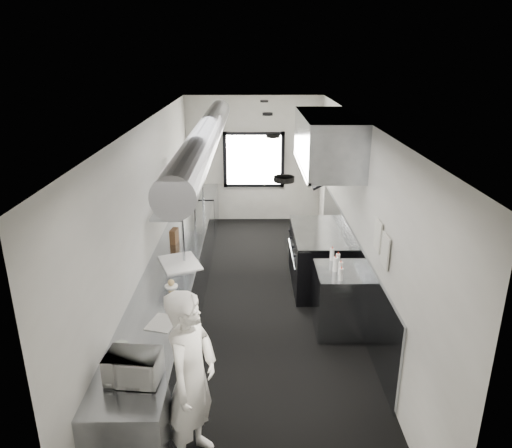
{
  "coord_description": "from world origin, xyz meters",
  "views": [
    {
      "loc": [
        -0.05,
        -6.6,
        3.7
      ],
      "look_at": [
        0.01,
        -0.2,
        1.39
      ],
      "focal_mm": 33.88,
      "sensor_mm": 36.0,
      "label": 1
    }
  ],
  "objects_px": {
    "far_work_table": "(200,212)",
    "small_plate": "(171,286)",
    "plate_stack_c": "(181,176)",
    "knife_block": "(174,236)",
    "squeeze_bottle_c": "(335,264)",
    "squeeze_bottle_e": "(332,254)",
    "plate_stack_d": "(185,168)",
    "squeeze_bottle_a": "(341,274)",
    "range": "(318,258)",
    "bottle_station": "(339,300)",
    "deli_tub_b": "(119,353)",
    "deli_tub_a": "(121,348)",
    "plate_stack_a": "(172,194)",
    "plate_stack_b": "(178,187)",
    "prep_counter": "(174,294)",
    "pass_shelf": "(182,191)",
    "squeeze_bottle_d": "(338,260)",
    "exhaust_hood": "(327,142)",
    "squeeze_bottle_b": "(341,268)",
    "microwave": "(133,367)",
    "cutting_board": "(180,263)",
    "line_cook": "(192,379)"
  },
  "relations": [
    {
      "from": "far_work_table",
      "to": "small_plate",
      "type": "distance_m",
      "value": 4.37
    },
    {
      "from": "small_plate",
      "to": "plate_stack_c",
      "type": "relative_size",
      "value": 0.49
    },
    {
      "from": "knife_block",
      "to": "squeeze_bottle_c",
      "type": "xyz_separation_m",
      "value": [
        2.31,
        -1.04,
        -0.01
      ]
    },
    {
      "from": "squeeze_bottle_e",
      "to": "plate_stack_d",
      "type": "bearing_deg",
      "value": 137.84
    },
    {
      "from": "squeeze_bottle_a",
      "to": "range",
      "type": "bearing_deg",
      "value": 92.03
    },
    {
      "from": "bottle_station",
      "to": "knife_block",
      "type": "xyz_separation_m",
      "value": [
        -2.39,
        1.03,
        0.56
      ]
    },
    {
      "from": "deli_tub_b",
      "to": "squeeze_bottle_a",
      "type": "height_order",
      "value": "squeeze_bottle_a"
    },
    {
      "from": "plate_stack_c",
      "to": "bottle_station",
      "type": "bearing_deg",
      "value": -38.23
    },
    {
      "from": "deli_tub_a",
      "to": "squeeze_bottle_e",
      "type": "relative_size",
      "value": 0.76
    },
    {
      "from": "range",
      "to": "deli_tub_a",
      "type": "distance_m",
      "value": 4.05
    },
    {
      "from": "deli_tub_b",
      "to": "plate_stack_d",
      "type": "height_order",
      "value": "plate_stack_d"
    },
    {
      "from": "plate_stack_a",
      "to": "plate_stack_d",
      "type": "height_order",
      "value": "plate_stack_d"
    },
    {
      "from": "range",
      "to": "deli_tub_a",
      "type": "bearing_deg",
      "value": -126.2
    },
    {
      "from": "plate_stack_b",
      "to": "small_plate",
      "type": "bearing_deg",
      "value": -86.01
    },
    {
      "from": "deli_tub_a",
      "to": "small_plate",
      "type": "bearing_deg",
      "value": 79.0
    },
    {
      "from": "prep_counter",
      "to": "far_work_table",
      "type": "height_order",
      "value": "same"
    },
    {
      "from": "plate_stack_a",
      "to": "plate_stack_c",
      "type": "height_order",
      "value": "plate_stack_c"
    },
    {
      "from": "small_plate",
      "to": "plate_stack_b",
      "type": "xyz_separation_m",
      "value": [
        -0.12,
        1.76,
        0.8
      ]
    },
    {
      "from": "deli_tub_b",
      "to": "plate_stack_a",
      "type": "xyz_separation_m",
      "value": [
        0.11,
        2.87,
        0.76
      ]
    },
    {
      "from": "pass_shelf",
      "to": "bottle_station",
      "type": "xyz_separation_m",
      "value": [
        2.34,
        -1.7,
        -1.09
      ]
    },
    {
      "from": "squeeze_bottle_d",
      "to": "plate_stack_c",
      "type": "bearing_deg",
      "value": 144.01
    },
    {
      "from": "deli_tub_b",
      "to": "plate_stack_b",
      "type": "xyz_separation_m",
      "value": [
        0.15,
        3.25,
        0.76
      ]
    },
    {
      "from": "exhaust_hood",
      "to": "plate_stack_b",
      "type": "distance_m",
      "value": 2.39
    },
    {
      "from": "small_plate",
      "to": "knife_block",
      "type": "xyz_separation_m",
      "value": [
        -0.18,
        1.48,
        0.1
      ]
    },
    {
      "from": "range",
      "to": "squeeze_bottle_b",
      "type": "relative_size",
      "value": 9.09
    },
    {
      "from": "squeeze_bottle_a",
      "to": "squeeze_bottle_b",
      "type": "bearing_deg",
      "value": 82.49
    },
    {
      "from": "squeeze_bottle_c",
      "to": "prep_counter",
      "type": "bearing_deg",
      "value": 174.44
    },
    {
      "from": "knife_block",
      "to": "exhaust_hood",
      "type": "bearing_deg",
      "value": 17.72
    },
    {
      "from": "far_work_table",
      "to": "squeeze_bottle_d",
      "type": "height_order",
      "value": "squeeze_bottle_d"
    },
    {
      "from": "pass_shelf",
      "to": "plate_stack_d",
      "type": "xyz_separation_m",
      "value": [
        -0.04,
        0.73,
        0.2
      ]
    },
    {
      "from": "far_work_table",
      "to": "plate_stack_a",
      "type": "height_order",
      "value": "plate_stack_a"
    },
    {
      "from": "deli_tub_a",
      "to": "plate_stack_a",
      "type": "bearing_deg",
      "value": 87.67
    },
    {
      "from": "exhaust_hood",
      "to": "plate_stack_c",
      "type": "distance_m",
      "value": 2.44
    },
    {
      "from": "far_work_table",
      "to": "squeeze_bottle_e",
      "type": "height_order",
      "value": "squeeze_bottle_e"
    },
    {
      "from": "plate_stack_c",
      "to": "squeeze_bottle_a",
      "type": "bearing_deg",
      "value": -43.03
    },
    {
      "from": "small_plate",
      "to": "prep_counter",
      "type": "bearing_deg",
      "value": 97.45
    },
    {
      "from": "squeeze_bottle_a",
      "to": "prep_counter",
      "type": "bearing_deg",
      "value": 167.56
    },
    {
      "from": "pass_shelf",
      "to": "microwave",
      "type": "distance_m",
      "value": 4.0
    },
    {
      "from": "prep_counter",
      "to": "cutting_board",
      "type": "height_order",
      "value": "cutting_board"
    },
    {
      "from": "deli_tub_b",
      "to": "squeeze_bottle_b",
      "type": "distance_m",
      "value": 3.05
    },
    {
      "from": "exhaust_hood",
      "to": "squeeze_bottle_c",
      "type": "xyz_separation_m",
      "value": [
        -0.03,
        -1.42,
        -1.39
      ]
    },
    {
      "from": "pass_shelf",
      "to": "bottle_station",
      "type": "bearing_deg",
      "value": -35.99
    },
    {
      "from": "microwave",
      "to": "prep_counter",
      "type": "bearing_deg",
      "value": 96.82
    },
    {
      "from": "range",
      "to": "small_plate",
      "type": "relative_size",
      "value": 9.76
    },
    {
      "from": "small_plate",
      "to": "squeeze_bottle_d",
      "type": "height_order",
      "value": "squeeze_bottle_d"
    },
    {
      "from": "plate_stack_a",
      "to": "line_cook",
      "type": "bearing_deg",
      "value": -78.94
    },
    {
      "from": "range",
      "to": "deli_tub_a",
      "type": "xyz_separation_m",
      "value": [
        -2.38,
        -3.25,
        0.48
      ]
    },
    {
      "from": "pass_shelf",
      "to": "range",
      "type": "distance_m",
      "value": 2.49
    },
    {
      "from": "microwave",
      "to": "squeeze_bottle_a",
      "type": "distance_m",
      "value": 2.96
    },
    {
      "from": "deli_tub_a",
      "to": "knife_block",
      "type": "xyz_separation_m",
      "value": [
        0.09,
        2.87,
        0.06
      ]
    }
  ]
}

